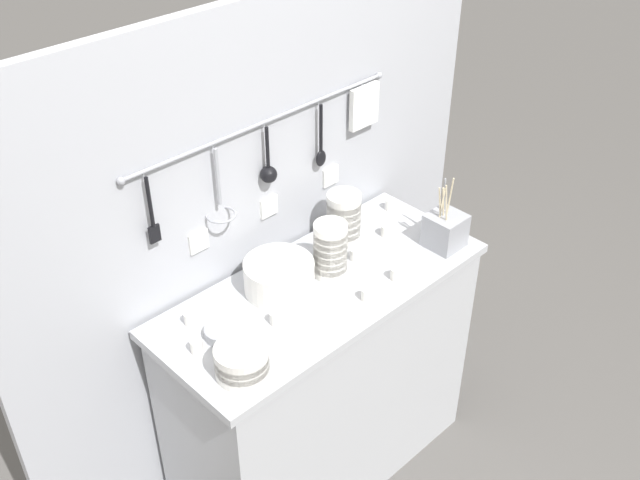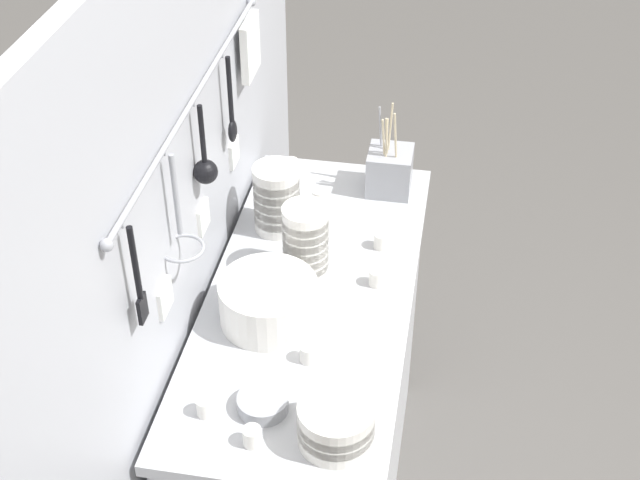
% 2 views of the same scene
% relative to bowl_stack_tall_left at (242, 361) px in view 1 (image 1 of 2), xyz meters
% --- Properties ---
extents(ground_plane, '(20.00, 20.00, 0.00)m').
position_rel_bowl_stack_tall_left_xyz_m(ground_plane, '(0.44, 0.13, -0.96)').
color(ground_plane, '#514F4C').
extents(counter, '(1.16, 0.49, 0.91)m').
position_rel_bowl_stack_tall_left_xyz_m(counter, '(0.44, 0.13, -0.50)').
color(counter, '#ADAFB5').
rests_on(counter, ground).
extents(back_wall, '(1.96, 0.11, 1.80)m').
position_rel_bowl_stack_tall_left_xyz_m(back_wall, '(0.44, 0.41, -0.05)').
color(back_wall, '#A8AAB2').
rests_on(back_wall, ground).
extents(bowl_stack_tall_left, '(0.16, 0.16, 0.10)m').
position_rel_bowl_stack_tall_left_xyz_m(bowl_stack_tall_left, '(0.00, 0.00, 0.00)').
color(bowl_stack_tall_left, silver).
rests_on(bowl_stack_tall_left, counter).
extents(bowl_stack_wide_centre, '(0.12, 0.12, 0.19)m').
position_rel_bowl_stack_tall_left_xyz_m(bowl_stack_wide_centre, '(0.68, 0.27, 0.05)').
color(bowl_stack_wide_centre, silver).
rests_on(bowl_stack_wide_centre, counter).
extents(bowl_stack_short_front, '(0.11, 0.11, 0.20)m').
position_rel_bowl_stack_tall_left_xyz_m(bowl_stack_short_front, '(0.50, 0.16, 0.05)').
color(bowl_stack_short_front, silver).
rests_on(bowl_stack_short_front, counter).
extents(plate_stack, '(0.23, 0.23, 0.11)m').
position_rel_bowl_stack_tall_left_xyz_m(plate_stack, '(0.33, 0.21, 0.01)').
color(plate_stack, silver).
rests_on(plate_stack, counter).
extents(steel_mixing_bowl, '(0.11, 0.11, 0.03)m').
position_rel_bowl_stack_tall_left_xyz_m(steel_mixing_bowl, '(0.06, 0.16, -0.03)').
color(steel_mixing_bowl, '#93969E').
rests_on(steel_mixing_bowl, counter).
extents(cutlery_caddy, '(0.12, 0.12, 0.26)m').
position_rel_bowl_stack_tall_left_xyz_m(cutlery_caddy, '(0.91, -0.00, 0.02)').
color(cutlery_caddy, '#93969E').
rests_on(cutlery_caddy, counter).
extents(cup_front_right, '(0.04, 0.04, 0.04)m').
position_rel_bowl_stack_tall_left_xyz_m(cup_front_right, '(0.81, 0.18, -0.03)').
color(cup_front_right, silver).
rests_on(cup_front_right, counter).
extents(cup_front_left, '(0.04, 0.04, 0.04)m').
position_rel_bowl_stack_tall_left_xyz_m(cup_front_left, '(0.62, 0.16, -0.03)').
color(cup_front_left, silver).
rests_on(cup_front_left, counter).
extents(cup_edge_far, '(0.04, 0.04, 0.04)m').
position_rel_bowl_stack_tall_left_xyz_m(cup_edge_far, '(0.64, -0.01, -0.03)').
color(cup_edge_far, silver).
rests_on(cup_edge_far, counter).
extents(cup_beside_plates, '(0.04, 0.04, 0.04)m').
position_rel_bowl_stack_tall_left_xyz_m(cup_beside_plates, '(0.02, 0.28, -0.03)').
color(cup_beside_plates, silver).
rests_on(cup_beside_plates, counter).
extents(cup_edge_near, '(0.04, 0.04, 0.04)m').
position_rel_bowl_stack_tall_left_xyz_m(cup_edge_near, '(-0.04, 0.16, -0.03)').
color(cup_edge_near, silver).
rests_on(cup_edge_near, counter).
extents(cup_mid_row, '(0.04, 0.04, 0.04)m').
position_rel_bowl_stack_tall_left_xyz_m(cup_mid_row, '(0.95, 0.28, -0.03)').
color(cup_mid_row, silver).
rests_on(cup_mid_row, counter).
extents(cup_back_right, '(0.04, 0.04, 0.04)m').
position_rel_bowl_stack_tall_left_xyz_m(cup_back_right, '(0.49, -0.02, -0.03)').
color(cup_back_right, silver).
rests_on(cup_back_right, counter).
extents(cup_centre, '(0.04, 0.04, 0.04)m').
position_rel_bowl_stack_tall_left_xyz_m(cup_centre, '(0.21, 0.10, -0.03)').
color(cup_centre, silver).
rests_on(cup_centre, counter).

